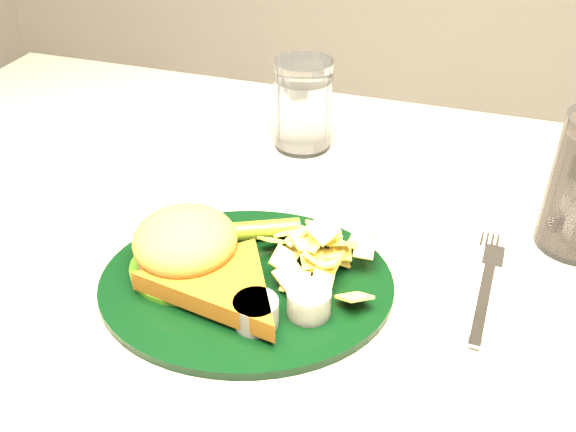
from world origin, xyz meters
name	(u,v)px	position (x,y,z in m)	size (l,w,h in m)	color
dinner_plate	(245,261)	(-0.01, -0.06, 0.78)	(0.28, 0.23, 0.06)	black
water_glass	(303,105)	(-0.04, 0.22, 0.81)	(0.07, 0.07, 0.12)	white
fork_napkin	(483,298)	(0.21, -0.02, 0.76)	(0.11, 0.15, 0.01)	white
spoon	(142,260)	(-0.12, -0.06, 0.75)	(0.04, 0.14, 0.01)	white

